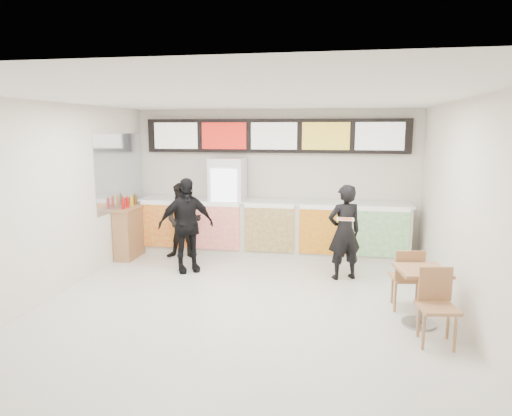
% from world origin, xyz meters
% --- Properties ---
extents(floor, '(7.00, 7.00, 0.00)m').
position_xyz_m(floor, '(0.00, 0.00, 0.00)').
color(floor, beige).
rests_on(floor, ground).
extents(ceiling, '(7.00, 7.00, 0.00)m').
position_xyz_m(ceiling, '(0.00, 0.00, 3.00)').
color(ceiling, white).
rests_on(ceiling, wall_back).
extents(wall_back, '(6.00, 0.00, 6.00)m').
position_xyz_m(wall_back, '(0.00, 3.50, 1.50)').
color(wall_back, silver).
rests_on(wall_back, floor).
extents(wall_left, '(0.00, 7.00, 7.00)m').
position_xyz_m(wall_left, '(-3.00, 0.00, 1.50)').
color(wall_left, silver).
rests_on(wall_left, floor).
extents(wall_right, '(0.00, 7.00, 7.00)m').
position_xyz_m(wall_right, '(3.00, 0.00, 1.50)').
color(wall_right, silver).
rests_on(wall_right, floor).
extents(service_counter, '(5.56, 0.77, 1.14)m').
position_xyz_m(service_counter, '(0.00, 3.09, 0.57)').
color(service_counter, silver).
rests_on(service_counter, floor).
extents(menu_board, '(5.50, 0.14, 0.70)m').
position_xyz_m(menu_board, '(0.00, 3.41, 2.45)').
color(menu_board, black).
rests_on(menu_board, wall_back).
extents(drinks_fridge, '(0.70, 0.67, 2.00)m').
position_xyz_m(drinks_fridge, '(-0.93, 3.11, 1.00)').
color(drinks_fridge, white).
rests_on(drinks_fridge, floor).
extents(mirror_panel, '(0.01, 2.00, 1.50)m').
position_xyz_m(mirror_panel, '(-2.99, 2.45, 1.75)').
color(mirror_panel, '#B2B7BF').
rests_on(mirror_panel, wall_left).
extents(customer_main, '(0.72, 0.61, 1.66)m').
position_xyz_m(customer_main, '(1.46, 1.75, 0.83)').
color(customer_main, black).
rests_on(customer_main, floor).
extents(customer_left, '(0.80, 0.65, 1.53)m').
position_xyz_m(customer_left, '(-1.71, 2.51, 0.77)').
color(customer_left, black).
rests_on(customer_left, floor).
extents(customer_mid, '(1.08, 0.89, 1.73)m').
position_xyz_m(customer_mid, '(-1.38, 1.69, 0.86)').
color(customer_mid, black).
rests_on(customer_mid, floor).
extents(pizza_slice, '(0.36, 0.36, 0.02)m').
position_xyz_m(pizza_slice, '(1.46, 1.30, 1.16)').
color(pizza_slice, beige).
rests_on(pizza_slice, customer_main).
extents(cafe_table, '(0.71, 1.62, 0.92)m').
position_xyz_m(cafe_table, '(2.44, -0.02, 0.54)').
color(cafe_table, '#A9744D').
rests_on(cafe_table, floor).
extents(condiment_ledge, '(0.37, 0.93, 1.23)m').
position_xyz_m(condiment_ledge, '(-2.82, 2.41, 0.53)').
color(condiment_ledge, '#A9744D').
rests_on(condiment_ledge, floor).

